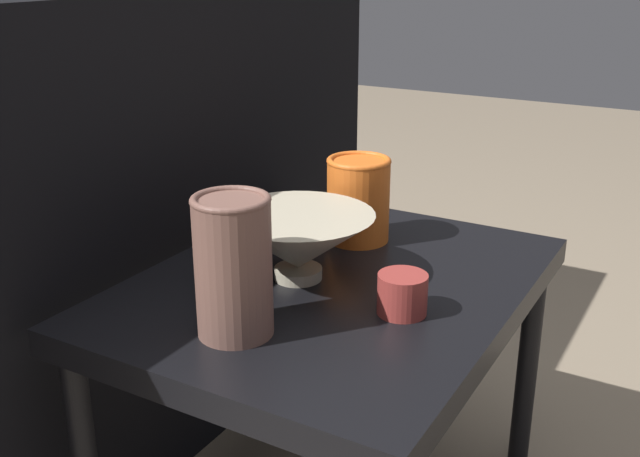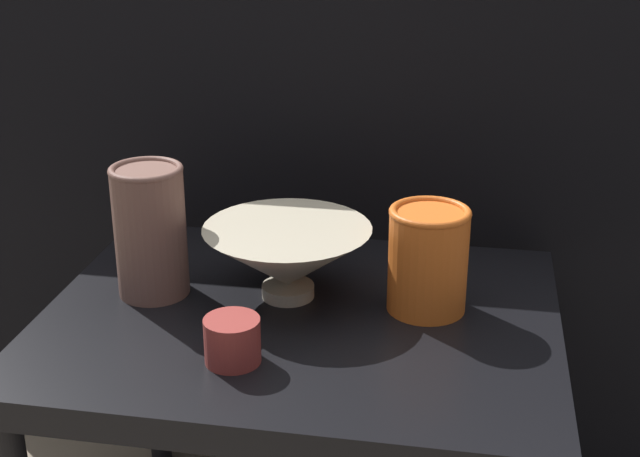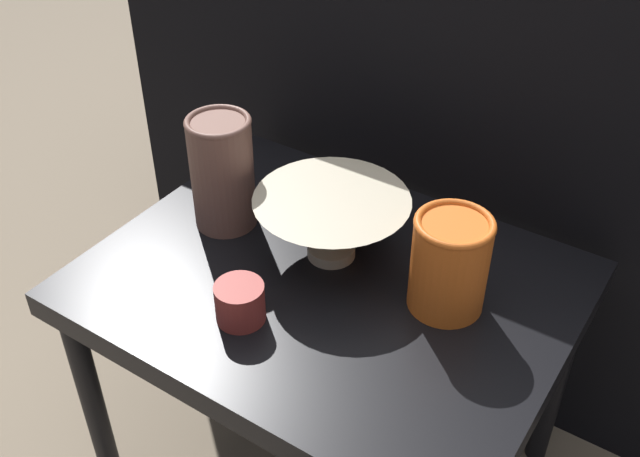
{
  "view_description": "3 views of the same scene",
  "coord_description": "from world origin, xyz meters",
  "px_view_note": "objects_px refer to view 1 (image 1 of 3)",
  "views": [
    {
      "loc": [
        -0.89,
        -0.49,
        0.9
      ],
      "look_at": [
        -0.01,
        0.02,
        0.52
      ],
      "focal_mm": 42.0,
      "sensor_mm": 36.0,
      "label": 1
    },
    {
      "loc": [
        0.21,
        -1.02,
        0.99
      ],
      "look_at": [
        0.01,
        0.07,
        0.54
      ],
      "focal_mm": 50.0,
      "sensor_mm": 36.0,
      "label": 2
    },
    {
      "loc": [
        0.44,
        -0.69,
        1.15
      ],
      "look_at": [
        -0.03,
        0.02,
        0.51
      ],
      "focal_mm": 42.0,
      "sensor_mm": 36.0,
      "label": 3
    }
  ],
  "objects_px": {
    "bowl": "(298,242)",
    "vase_colorful_right": "(358,198)",
    "cup": "(402,294)",
    "vase_textured_left": "(233,265)"
  },
  "relations": [
    {
      "from": "bowl",
      "to": "vase_colorful_right",
      "type": "distance_m",
      "value": 0.19
    },
    {
      "from": "bowl",
      "to": "vase_textured_left",
      "type": "height_order",
      "value": "vase_textured_left"
    },
    {
      "from": "cup",
      "to": "bowl",
      "type": "bearing_deg",
      "value": 81.12
    },
    {
      "from": "bowl",
      "to": "vase_colorful_right",
      "type": "xyz_separation_m",
      "value": [
        0.19,
        -0.0,
        0.02
      ]
    },
    {
      "from": "bowl",
      "to": "cup",
      "type": "bearing_deg",
      "value": -98.88
    },
    {
      "from": "bowl",
      "to": "vase_colorful_right",
      "type": "relative_size",
      "value": 1.6
    },
    {
      "from": "bowl",
      "to": "cup",
      "type": "relative_size",
      "value": 3.37
    },
    {
      "from": "bowl",
      "to": "cup",
      "type": "xyz_separation_m",
      "value": [
        -0.03,
        -0.18,
        -0.03
      ]
    },
    {
      "from": "cup",
      "to": "vase_textured_left",
      "type": "bearing_deg",
      "value": 134.16
    },
    {
      "from": "vase_textured_left",
      "to": "cup",
      "type": "xyz_separation_m",
      "value": [
        0.16,
        -0.16,
        -0.07
      ]
    }
  ]
}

